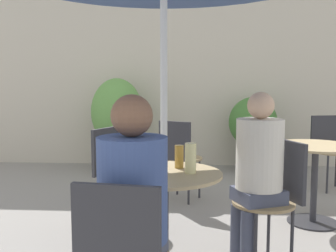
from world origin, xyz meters
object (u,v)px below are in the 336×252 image
object	(u,v)px
bistro_chair_1	(276,190)
seated_person_0	(134,202)
bistro_chair_3	(115,167)
beer_glass_1	(140,159)
beer_glass_0	(179,157)
bistro_chair_2	(329,144)
cafe_table_near	(164,204)
potted_plant_0	(117,117)
beer_glass_3	(191,158)
potted_plant_1	(253,128)
seated_person_1	(257,165)
bistro_chair_4	(179,152)
beer_glass_2	(158,166)
cafe_table_far	(315,166)

from	to	relation	value
bistro_chair_1	seated_person_0	size ratio (longest dim) A/B	0.72
bistro_chair_3	beer_glass_1	bearing A→B (deg)	-135.20
bistro_chair_3	beer_glass_0	bearing A→B (deg)	-120.62
bistro_chair_2	bistro_chair_3	distance (m)	2.78
cafe_table_near	potted_plant_0	distance (m)	3.43
seated_person_0	beer_glass_3	bearing A→B (deg)	-103.53
bistro_chair_1	potted_plant_1	world-z (taller)	potted_plant_1
seated_person_1	beer_glass_0	xyz separation A→B (m)	(-0.53, -0.11, 0.07)
bistro_chair_4	beer_glass_2	xyz separation A→B (m)	(-0.05, -1.94, 0.26)
potted_plant_1	cafe_table_far	bearing A→B (deg)	-83.25
bistro_chair_1	beer_glass_2	size ratio (longest dim) A/B	5.88
bistro_chair_3	beer_glass_2	size ratio (longest dim) A/B	5.88
bistro_chair_3	potted_plant_1	xyz separation A→B (m)	(1.56, 2.31, 0.09)
potted_plant_0	bistro_chair_1	bearing A→B (deg)	-60.33
bistro_chair_3	bistro_chair_4	world-z (taller)	same
seated_person_1	beer_glass_0	world-z (taller)	seated_person_1
bistro_chair_1	beer_glass_2	distance (m)	0.95
cafe_table_near	beer_glass_3	xyz separation A→B (m)	(0.17, -0.01, 0.30)
beer_glass_1	potted_plant_0	bearing A→B (deg)	103.53
seated_person_0	beer_glass_1	world-z (taller)	seated_person_0
seated_person_0	potted_plant_1	size ratio (longest dim) A/B	1.14
beer_glass_1	potted_plant_1	world-z (taller)	potted_plant_1
seated_person_0	beer_glass_2	distance (m)	0.51
seated_person_1	potted_plant_0	bearing A→B (deg)	-175.03
cafe_table_near	potted_plant_1	size ratio (longest dim) A/B	0.67
beer_glass_2	potted_plant_1	distance (m)	3.64
bistro_chair_2	bistro_chair_1	bearing A→B (deg)	-128.64
potted_plant_0	seated_person_0	bearing A→B (deg)	-77.91
beer_glass_0	potted_plant_1	distance (m)	3.32
potted_plant_1	bistro_chair_3	bearing A→B (deg)	-123.97
cafe_table_near	potted_plant_1	xyz separation A→B (m)	(1.05, 3.31, 0.11)
bistro_chair_1	bistro_chair_3	xyz separation A→B (m)	(-1.27, 0.69, 0.00)
bistro_chair_1	seated_person_1	size ratio (longest dim) A/B	0.72
beer_glass_1	beer_glass_3	bearing A→B (deg)	-9.82
bistro_chair_4	seated_person_1	size ratio (longest dim) A/B	0.72
bistro_chair_3	seated_person_0	size ratio (longest dim) A/B	0.72
bistro_chair_4	beer_glass_2	bearing A→B (deg)	113.41
beer_glass_0	beer_glass_1	distance (m)	0.26
bistro_chair_3	beer_glass_3	size ratio (longest dim) A/B	4.72
beer_glass_0	beer_glass_2	size ratio (longest dim) A/B	1.00
cafe_table_near	seated_person_0	xyz separation A→B (m)	(-0.09, -0.66, 0.21)
cafe_table_near	potted_plant_1	world-z (taller)	potted_plant_1
beer_glass_3	potted_plant_1	world-z (taller)	potted_plant_1
bistro_chair_1	bistro_chair_2	bearing A→B (deg)	131.08
beer_glass_1	cafe_table_near	bearing A→B (deg)	-17.58
bistro_chair_2	beer_glass_3	bearing A→B (deg)	-136.10
beer_glass_2	seated_person_0	bearing A→B (deg)	-97.56
bistro_chair_3	potted_plant_0	bearing A→B (deg)	34.73
cafe_table_near	beer_glass_2	bearing A→B (deg)	-98.47
seated_person_0	seated_person_1	xyz separation A→B (m)	(0.71, 0.92, -0.01)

